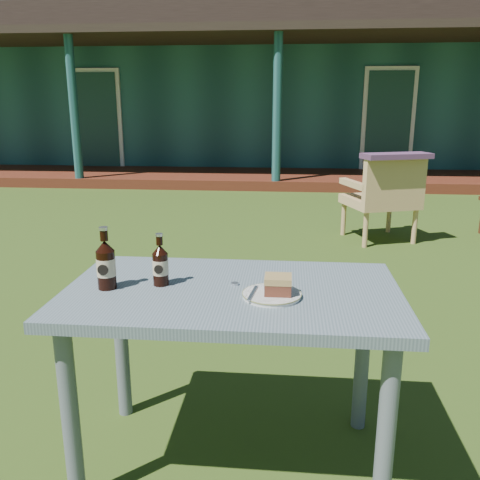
# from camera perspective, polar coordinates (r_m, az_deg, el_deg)

# --- Properties ---
(ground) EXTENTS (80.00, 80.00, 0.00)m
(ground) POSITION_cam_1_polar(r_m,az_deg,el_deg) (3.58, 1.98, -7.29)
(ground) COLOR #334916
(pavilion) EXTENTS (15.80, 8.30, 3.45)m
(pavilion) POSITION_cam_1_polar(r_m,az_deg,el_deg) (12.69, 4.73, 16.19)
(pavilion) COLOR #1C4A4A
(pavilion) RESTS_ON ground
(tree_left) EXTENTS (0.28, 0.28, 10.50)m
(tree_left) POSITION_cam_1_polar(r_m,az_deg,el_deg) (22.69, -17.44, 24.36)
(tree_left) COLOR brown
(tree_left) RESTS_ON ground
(tree_mid) EXTENTS (0.28, 0.28, 9.50)m
(tree_mid) POSITION_cam_1_polar(r_m,az_deg,el_deg) (22.24, 13.76, 23.50)
(tree_mid) COLOR brown
(tree_mid) RESTS_ON ground
(cafe_table) EXTENTS (1.20, 0.70, 0.72)m
(cafe_table) POSITION_cam_1_polar(r_m,az_deg,el_deg) (1.87, -0.88, -8.39)
(cafe_table) COLOR slate
(cafe_table) RESTS_ON ground
(plate) EXTENTS (0.20, 0.20, 0.01)m
(plate) POSITION_cam_1_polar(r_m,az_deg,el_deg) (1.75, 3.59, -6.14)
(plate) COLOR silver
(plate) RESTS_ON cafe_table
(cake_slice) EXTENTS (0.09, 0.09, 0.06)m
(cake_slice) POSITION_cam_1_polar(r_m,az_deg,el_deg) (1.74, 4.29, -5.00)
(cake_slice) COLOR #55291B
(cake_slice) RESTS_ON plate
(fork) EXTENTS (0.03, 0.14, 0.00)m
(fork) POSITION_cam_1_polar(r_m,az_deg,el_deg) (1.74, 1.43, -5.96)
(fork) COLOR silver
(fork) RESTS_ON plate
(cola_bottle_near) EXTENTS (0.06, 0.06, 0.19)m
(cola_bottle_near) POSITION_cam_1_polar(r_m,az_deg,el_deg) (1.86, -8.93, -2.74)
(cola_bottle_near) COLOR black
(cola_bottle_near) RESTS_ON cafe_table
(cola_bottle_far) EXTENTS (0.07, 0.07, 0.23)m
(cola_bottle_far) POSITION_cam_1_polar(r_m,az_deg,el_deg) (1.86, -14.82, -2.64)
(cola_bottle_far) COLOR black
(cola_bottle_far) RESTS_ON cafe_table
(bottle_cap) EXTENTS (0.03, 0.03, 0.01)m
(bottle_cap) POSITION_cam_1_polar(r_m,az_deg,el_deg) (1.86, -0.57, -4.94)
(bottle_cap) COLOR silver
(bottle_cap) RESTS_ON cafe_table
(armchair_left) EXTENTS (0.79, 0.77, 0.86)m
(armchair_left) POSITION_cam_1_polar(r_m,az_deg,el_deg) (5.28, 15.89, 4.93)
(armchair_left) COLOR tan
(armchair_left) RESTS_ON ground
(floral_throw) EXTENTS (0.70, 0.44, 0.05)m
(floral_throw) POSITION_cam_1_polar(r_m,az_deg,el_deg) (5.08, 17.18, 9.02)
(floral_throw) COLOR #533152
(floral_throw) RESTS_ON armchair_left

